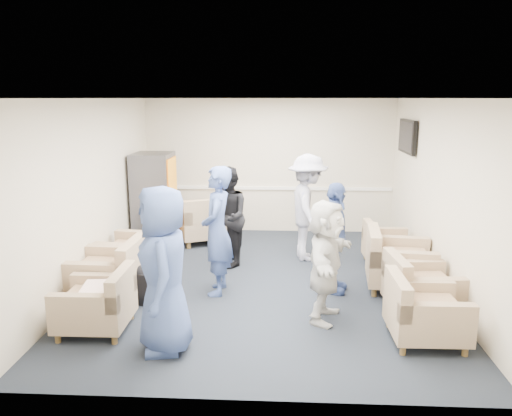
# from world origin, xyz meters

# --- Properties ---
(floor) EXTENTS (6.00, 6.00, 0.00)m
(floor) POSITION_xyz_m (0.00, 0.00, 0.00)
(floor) COLOR black
(floor) RESTS_ON ground
(ceiling) EXTENTS (6.00, 6.00, 0.00)m
(ceiling) POSITION_xyz_m (0.00, 0.00, 2.70)
(ceiling) COLOR silver
(ceiling) RESTS_ON back_wall
(back_wall) EXTENTS (5.00, 0.02, 2.70)m
(back_wall) POSITION_xyz_m (0.00, 3.00, 1.35)
(back_wall) COLOR beige
(back_wall) RESTS_ON floor
(front_wall) EXTENTS (5.00, 0.02, 2.70)m
(front_wall) POSITION_xyz_m (0.00, -3.00, 1.35)
(front_wall) COLOR beige
(front_wall) RESTS_ON floor
(left_wall) EXTENTS (0.02, 6.00, 2.70)m
(left_wall) POSITION_xyz_m (-2.50, 0.00, 1.35)
(left_wall) COLOR beige
(left_wall) RESTS_ON floor
(right_wall) EXTENTS (0.02, 6.00, 2.70)m
(right_wall) POSITION_xyz_m (2.50, 0.00, 1.35)
(right_wall) COLOR beige
(right_wall) RESTS_ON floor
(chair_rail) EXTENTS (4.98, 0.04, 0.06)m
(chair_rail) POSITION_xyz_m (0.00, 2.98, 0.90)
(chair_rail) COLOR white
(chair_rail) RESTS_ON back_wall
(tv) EXTENTS (0.10, 1.00, 0.58)m
(tv) POSITION_xyz_m (2.44, 1.80, 2.05)
(tv) COLOR black
(tv) RESTS_ON right_wall
(armchair_left_near) EXTENTS (0.81, 0.81, 0.64)m
(armchair_left_near) POSITION_xyz_m (-1.87, -1.68, 0.32)
(armchair_left_near) COLOR #987F62
(armchair_left_near) RESTS_ON floor
(armchair_left_mid) EXTENTS (0.95, 0.95, 0.73)m
(armchair_left_mid) POSITION_xyz_m (-2.02, -0.81, 0.36)
(armchair_left_mid) COLOR #987F62
(armchair_left_mid) RESTS_ON floor
(armchair_left_far) EXTENTS (0.98, 0.98, 0.69)m
(armchair_left_far) POSITION_xyz_m (-1.95, 0.12, 0.35)
(armchair_left_far) COLOR #987F62
(armchair_left_far) RESTS_ON floor
(armchair_right_near) EXTENTS (0.82, 0.82, 0.65)m
(armchair_right_near) POSITION_xyz_m (1.85, -1.75, 0.32)
(armchair_right_near) COLOR #987F62
(armchair_right_near) RESTS_ON floor
(armchair_right_midnear) EXTENTS (0.89, 0.89, 0.65)m
(armchair_right_midnear) POSITION_xyz_m (2.00, -1.00, 0.33)
(armchair_right_midnear) COLOR #987F62
(armchair_right_midnear) RESTS_ON floor
(armchair_right_midfar) EXTENTS (1.01, 1.01, 0.73)m
(armchair_right_midfar) POSITION_xyz_m (1.91, -0.12, 0.37)
(armchair_right_midfar) COLOR #987F62
(armchair_right_midfar) RESTS_ON floor
(armchair_right_far) EXTENTS (0.78, 0.78, 0.60)m
(armchair_right_far) POSITION_xyz_m (1.98, 0.91, 0.30)
(armchair_right_far) COLOR #987F62
(armchair_right_far) RESTS_ON floor
(armchair_corner) EXTENTS (1.25, 1.25, 0.76)m
(armchair_corner) POSITION_xyz_m (-1.22, 2.10, 0.38)
(armchair_corner) COLOR #987F62
(armchair_corner) RESTS_ON floor
(vending_machine) EXTENTS (0.70, 0.82, 1.72)m
(vending_machine) POSITION_xyz_m (-2.09, 1.88, 0.86)
(vending_machine) COLOR #4F4F57
(vending_machine) RESTS_ON floor
(backpack) EXTENTS (0.36, 0.31, 0.53)m
(backpack) POSITION_xyz_m (-1.59, -0.85, 0.27)
(backpack) COLOR black
(backpack) RESTS_ON floor
(pillow) EXTENTS (0.41, 0.51, 0.13)m
(pillow) POSITION_xyz_m (-1.88, -1.68, 0.49)
(pillow) COLOR white
(pillow) RESTS_ON armchair_left_near
(person_front_left) EXTENTS (0.77, 1.00, 1.82)m
(person_front_left) POSITION_xyz_m (-0.99, -2.08, 0.91)
(person_front_left) COLOR #3D5493
(person_front_left) RESTS_ON floor
(person_mid_left) EXTENTS (0.43, 0.66, 1.81)m
(person_mid_left) POSITION_xyz_m (-0.63, -0.42, 0.90)
(person_mid_left) COLOR #3D5493
(person_mid_left) RESTS_ON floor
(person_back_left) EXTENTS (0.81, 0.93, 1.63)m
(person_back_left) POSITION_xyz_m (-0.62, 0.76, 0.82)
(person_back_left) COLOR black
(person_back_left) RESTS_ON floor
(person_back_right) EXTENTS (0.83, 1.25, 1.80)m
(person_back_right) POSITION_xyz_m (0.70, 1.17, 0.90)
(person_back_right) COLOR silver
(person_back_right) RESTS_ON floor
(person_mid_right) EXTENTS (0.59, 0.99, 1.58)m
(person_mid_right) POSITION_xyz_m (1.00, -0.31, 0.79)
(person_mid_right) COLOR #3D5493
(person_mid_right) RESTS_ON floor
(person_front_right) EXTENTS (0.81, 1.48, 1.52)m
(person_front_right) POSITION_xyz_m (0.81, -1.23, 0.76)
(person_front_right) COLOR silver
(person_front_right) RESTS_ON floor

